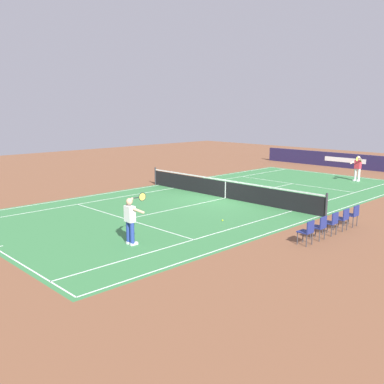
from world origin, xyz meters
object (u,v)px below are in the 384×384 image
Objects in this scene: tennis_ball at (223,220)px; spectator_chair_1 at (343,218)px; tennis_player_near at (131,218)px; tennis_player_far at (358,167)px; spectator_chair_2 at (332,222)px; spectator_chair_0 at (353,214)px; tennis_net at (226,189)px; spectator_chair_3 at (320,226)px; spectator_chair_4 at (307,231)px.

tennis_ball is 0.08× the size of spectator_chair_1.
tennis_player_near reaches higher than tennis_ball.
tennis_player_far reaches higher than spectator_chair_2.
tennis_ball is at bearing -61.88° from spectator_chair_1.
spectator_chair_0 is 0.86m from spectator_chair_1.
spectator_chair_2 is at bearing 72.44° from tennis_net.
spectator_chair_4 is (0.86, 0.00, 0.00)m from spectator_chair_3.
spectator_chair_4 is at bearing 61.02° from tennis_net.
spectator_chair_0 is (-7.76, 4.32, -0.41)m from tennis_player_near.
tennis_net is 13.30× the size of spectator_chair_2.
spectator_chair_0 is at bearing 180.00° from spectator_chair_4.
spectator_chair_0 is 2.59m from spectator_chair_3.
tennis_player_far is (-18.60, -0.57, 0.00)m from tennis_player_near.
tennis_player_far reaches higher than spectator_chair_4.
spectator_chair_4 is at bearing 0.00° from spectator_chair_3.
spectator_chair_1 is 1.00× the size of spectator_chair_3.
spectator_chair_1 and spectator_chair_2 have the same top height.
spectator_chair_3 is (3.17, 7.28, 0.03)m from tennis_net.
spectator_chair_3 is at bearing 0.00° from spectator_chair_2.
tennis_player_near is 6.74m from spectator_chair_3.
tennis_ball is at bearing -82.99° from spectator_chair_3.
tennis_player_far is at bearing -158.73° from spectator_chair_2.
spectator_chair_3 is (-5.16, 4.32, -0.41)m from tennis_player_near.
spectator_chair_2 is (-6.03, 4.32, -0.41)m from tennis_player_near.
spectator_chair_4 is (-4.30, 4.32, -0.41)m from tennis_player_near.
spectator_chair_4 is (3.46, 0.00, 0.00)m from spectator_chair_0.
tennis_player_far is 11.91m from spectator_chair_0.
spectator_chair_2 is (1.73, 0.00, 0.00)m from spectator_chair_0.
tennis_player_far is at bearing -155.71° from spectator_chair_0.
tennis_ball is at bearing -53.49° from spectator_chair_0.
tennis_player_far is at bearing -157.32° from spectator_chair_1.
spectator_chair_2 reaches higher than tennis_ball.
tennis_net is at bearing -107.56° from spectator_chair_2.
spectator_chair_1 is 1.73m from spectator_chair_3.
spectator_chair_1 is at bearing 180.00° from spectator_chair_2.
spectator_chair_0 is 3.46m from spectator_chair_4.
tennis_net is 13.30× the size of spectator_chair_1.
tennis_player_near is 4.73m from tennis_ball.
spectator_chair_3 is (2.59, 0.00, 0.00)m from spectator_chair_0.
tennis_net is at bearing -118.98° from spectator_chair_4.
spectator_chair_3 is at bearing 0.00° from spectator_chair_1.
tennis_player_far is 12.70m from spectator_chair_1.
tennis_player_near is at bearing -1.45° from tennis_ball.
spectator_chair_1 and spectator_chair_3 have the same top height.
spectator_chair_4 is at bearing 134.85° from tennis_player_near.
spectator_chair_1 is (0.86, 0.00, 0.00)m from spectator_chair_0.
spectator_chair_1 is (-6.89, 4.32, -0.41)m from tennis_player_near.
spectator_chair_1 is (-2.25, 4.20, 0.49)m from tennis_ball.
spectator_chair_2 is (2.30, 7.28, 0.03)m from tennis_net.
tennis_player_near is 1.93× the size of spectator_chair_4.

